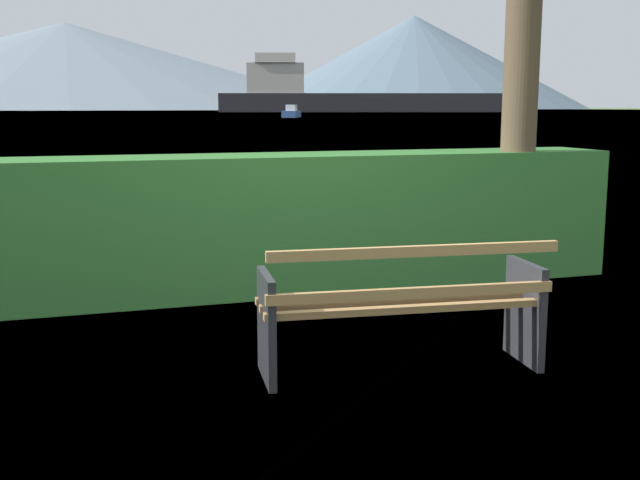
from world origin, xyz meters
TOP-DOWN VIEW (x-y plane):
  - ground_plane at (0.00, 0.00)m, footprint 1400.00×1400.00m
  - water_surface at (0.00, 306.43)m, footprint 620.00×620.00m
  - park_bench at (-0.01, -0.06)m, footprint 1.86×0.75m
  - hedge_row at (0.00, 2.43)m, footprint 6.26×0.82m
  - cargo_ship_large at (82.65, 226.33)m, footprint 95.58×38.85m
  - fishing_boat_near at (31.43, 113.44)m, footprint 4.68×7.07m
  - distant_hills at (19.43, 540.64)m, footprint 817.65×386.84m

SIDE VIEW (x-z plane):
  - ground_plane at x=0.00m, z-range 0.00..0.00m
  - water_surface at x=0.00m, z-range 0.00..0.00m
  - park_bench at x=-0.01m, z-range 0.00..0.86m
  - hedge_row at x=0.00m, z-range 0.00..1.25m
  - fishing_boat_near at x=31.43m, z-range -0.29..1.69m
  - cargo_ship_large at x=82.65m, z-range -3.88..13.73m
  - distant_hills at x=19.43m, z-range -5.94..63.06m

